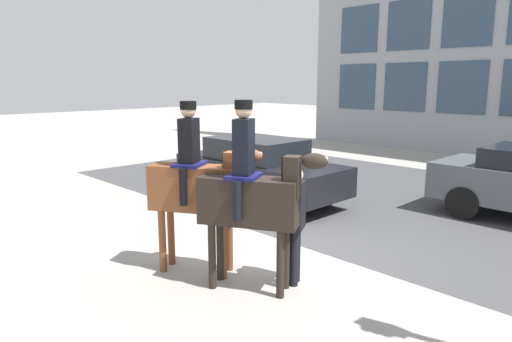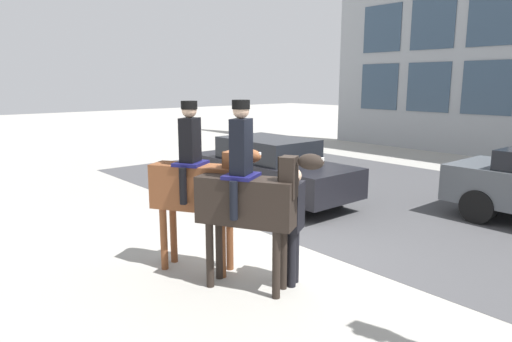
% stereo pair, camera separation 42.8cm
% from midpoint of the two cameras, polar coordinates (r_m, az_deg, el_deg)
% --- Properties ---
extents(ground_plane, '(80.00, 80.00, 0.00)m').
position_cam_midpoint_polar(ground_plane, '(7.85, 5.41, -10.44)').
color(ground_plane, '#9E9B93').
extents(road_surface, '(18.97, 8.50, 0.01)m').
position_cam_midpoint_polar(road_surface, '(11.59, 22.03, -4.08)').
color(road_surface, '#444447').
rests_on(road_surface, ground_plane).
extents(mounted_horse_lead, '(1.63, 1.16, 2.60)m').
position_cam_midpoint_polar(mounted_horse_lead, '(6.88, -5.61, -1.56)').
color(mounted_horse_lead, brown).
rests_on(mounted_horse_lead, ground_plane).
extents(mounted_horse_companion, '(1.69, 1.12, 2.64)m').
position_cam_midpoint_polar(mounted_horse_companion, '(6.21, 1.04, -3.06)').
color(mounted_horse_companion, black).
rests_on(mounted_horse_companion, ground_plane).
extents(pedestrian_bystander, '(0.74, 0.75, 1.70)m').
position_cam_midpoint_polar(pedestrian_bystander, '(6.47, 6.50, -5.83)').
color(pedestrian_bystander, black).
rests_on(pedestrian_bystander, ground_plane).
extents(street_car_near_lane, '(4.48, 1.82, 1.52)m').
position_cam_midpoint_polar(street_car_near_lane, '(11.18, 2.85, 0.34)').
color(street_car_near_lane, black).
rests_on(street_car_near_lane, ground_plane).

